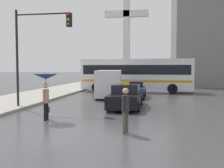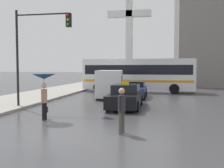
# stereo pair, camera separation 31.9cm
# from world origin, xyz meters

# --- Properties ---
(ground_plane) EXTENTS (300.00, 300.00, 0.00)m
(ground_plane) POSITION_xyz_m (0.00, 0.00, 0.00)
(ground_plane) COLOR #424244
(taxi) EXTENTS (1.91, 4.66, 1.60)m
(taxi) POSITION_xyz_m (1.48, 7.37, 0.66)
(taxi) COLOR black
(taxi) RESTS_ON ground_plane
(sedan_red) EXTENTS (1.91, 4.35, 1.36)m
(sedan_red) POSITION_xyz_m (1.50, 13.06, 0.64)
(sedan_red) COLOR navy
(sedan_red) RESTS_ON ground_plane
(ambulance_van) EXTENTS (2.69, 5.93, 2.27)m
(ambulance_van) POSITION_xyz_m (-0.58, 13.12, 1.26)
(ambulance_van) COLOR white
(ambulance_van) RESTS_ON ground_plane
(city_bus) EXTENTS (11.53, 3.40, 3.38)m
(city_bus) POSITION_xyz_m (1.34, 18.33, 1.88)
(city_bus) COLOR silver
(city_bus) RESTS_ON ground_plane
(pedestrian_with_umbrella) EXTENTS (1.14, 1.14, 2.19)m
(pedestrian_with_umbrella) POSITION_xyz_m (-1.78, 2.70, 1.82)
(pedestrian_with_umbrella) COLOR black
(pedestrian_with_umbrella) RESTS_ON ground_plane
(pedestrian_man) EXTENTS (0.36, 0.43, 1.73)m
(pedestrian_man) POSITION_xyz_m (2.22, 0.76, 1.01)
(pedestrian_man) COLOR #4C473D
(pedestrian_man) RESTS_ON ground_plane
(traffic_light) EXTENTS (3.53, 0.38, 5.96)m
(traffic_light) POSITION_xyz_m (-3.66, 5.93, 4.13)
(traffic_light) COLOR black
(traffic_light) RESTS_ON ground_plane
(monument_cross) EXTENTS (6.21, 0.90, 14.12)m
(monument_cross) POSITION_xyz_m (-0.85, 28.73, 8.01)
(monument_cross) COLOR white
(monument_cross) RESTS_ON ground_plane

